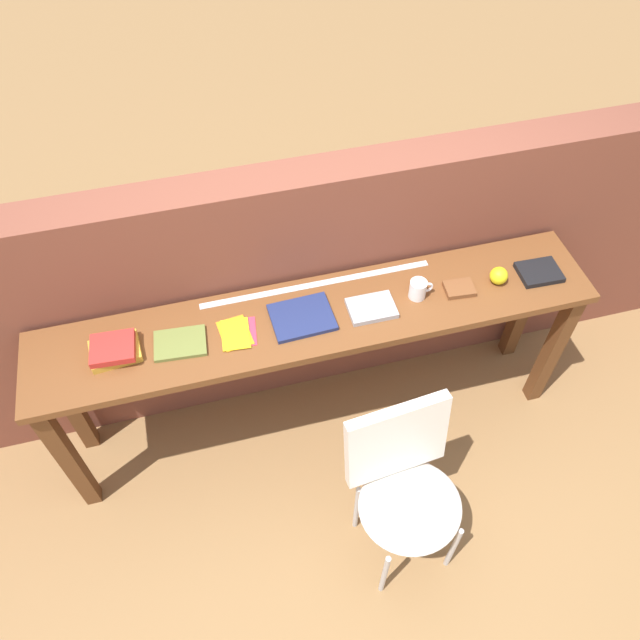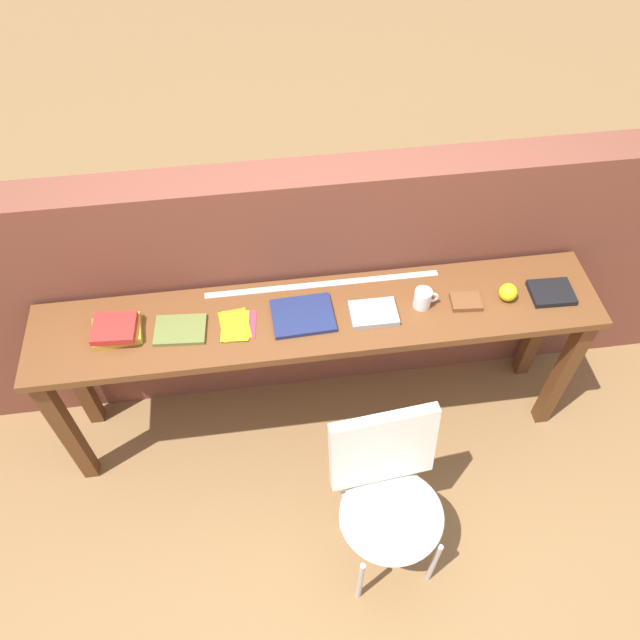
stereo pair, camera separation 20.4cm
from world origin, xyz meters
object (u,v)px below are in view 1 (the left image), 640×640
object	(u,v)px
book_stack_leftmost	(114,350)
sports_ball_small	(499,276)
pamphlet_pile_colourful	(237,333)
book_open_centre	(302,317)
book_repair_rightmost	(539,272)
chair_white_moulded	(405,484)
mug	(418,289)
magazine_cycling	(180,343)
leather_journal_brown	(459,289)

from	to	relation	value
book_stack_leftmost	sports_ball_small	bearing A→B (deg)	-0.75
pamphlet_pile_colourful	book_open_centre	bearing A→B (deg)	1.95
book_stack_leftmost	sports_ball_small	xyz separation A→B (m)	(1.70, -0.02, 0.01)
book_repair_rightmost	book_stack_leftmost	bearing A→B (deg)	-178.73
chair_white_moulded	book_repair_rightmost	xyz separation A→B (m)	(0.85, 0.67, 0.37)
book_open_centre	mug	xyz separation A→B (m)	(0.53, -0.00, 0.03)
chair_white_moulded	book_stack_leftmost	distance (m)	1.32
magazine_cycling	pamphlet_pile_colourful	bearing A→B (deg)	3.86
chair_white_moulded	book_stack_leftmost	world-z (taller)	book_stack_leftmost
chair_white_moulded	book_open_centre	bearing A→B (deg)	111.20
chair_white_moulded	book_stack_leftmost	size ratio (longest dim) A/B	4.20
mug	leather_journal_brown	distance (m)	0.20
book_stack_leftmost	magazine_cycling	bearing A→B (deg)	-3.41
magazine_cycling	book_open_centre	size ratio (longest dim) A/B	0.81
book_stack_leftmost	book_open_centre	distance (m)	0.79
magazine_cycling	mug	distance (m)	1.05
leather_journal_brown	sports_ball_small	bearing A→B (deg)	6.52
magazine_cycling	pamphlet_pile_colourful	xyz separation A→B (m)	(0.24, -0.00, -0.00)
magazine_cycling	sports_ball_small	xyz separation A→B (m)	(1.43, -0.01, 0.03)
chair_white_moulded	mug	bearing A→B (deg)	69.19
chair_white_moulded	book_stack_leftmost	bearing A→B (deg)	146.56
chair_white_moulded	book_open_centre	size ratio (longest dim) A/B	3.37
chair_white_moulded	book_repair_rightmost	size ratio (longest dim) A/B	4.74
pamphlet_pile_colourful	book_open_centre	distance (m)	0.29
book_stack_leftmost	mug	distance (m)	1.32
leather_journal_brown	book_repair_rightmost	xyz separation A→B (m)	(0.39, 0.00, 0.00)
leather_journal_brown	book_stack_leftmost	bearing A→B (deg)	-176.13
magazine_cycling	book_stack_leftmost	bearing A→B (deg)	-178.83
book_repair_rightmost	pamphlet_pile_colourful	bearing A→B (deg)	-178.25
magazine_cycling	book_repair_rightmost	distance (m)	1.64
chair_white_moulded	mug	distance (m)	0.84
pamphlet_pile_colourful	book_repair_rightmost	size ratio (longest dim) A/B	1.00
book_stack_leftmost	leather_journal_brown	xyz separation A→B (m)	(1.51, -0.03, -0.02)
sports_ball_small	book_open_centre	bearing A→B (deg)	179.17
mug	book_repair_rightmost	world-z (taller)	mug
book_stack_leftmost	book_open_centre	world-z (taller)	book_stack_leftmost
pamphlet_pile_colourful	book_open_centre	xyz separation A→B (m)	(0.29, 0.01, 0.01)
book_open_centre	leather_journal_brown	distance (m)	0.72
magazine_cycling	sports_ball_small	bearing A→B (deg)	4.33
book_stack_leftmost	magazine_cycling	size ratio (longest dim) A/B	0.99
leather_journal_brown	sports_ball_small	size ratio (longest dim) A/B	1.60
book_stack_leftmost	book_repair_rightmost	distance (m)	1.90
leather_journal_brown	pamphlet_pile_colourful	bearing A→B (deg)	-175.59
book_stack_leftmost	sports_ball_small	size ratio (longest dim) A/B	2.61
magazine_cycling	mug	size ratio (longest dim) A/B	1.95
book_stack_leftmost	book_open_centre	xyz separation A→B (m)	(0.79, -0.01, -0.02)
book_stack_leftmost	pamphlet_pile_colourful	xyz separation A→B (m)	(0.50, -0.02, -0.03)
book_open_centre	sports_ball_small	world-z (taller)	sports_ball_small
magazine_cycling	mug	bearing A→B (deg)	4.85
pamphlet_pile_colourful	mug	world-z (taller)	mug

